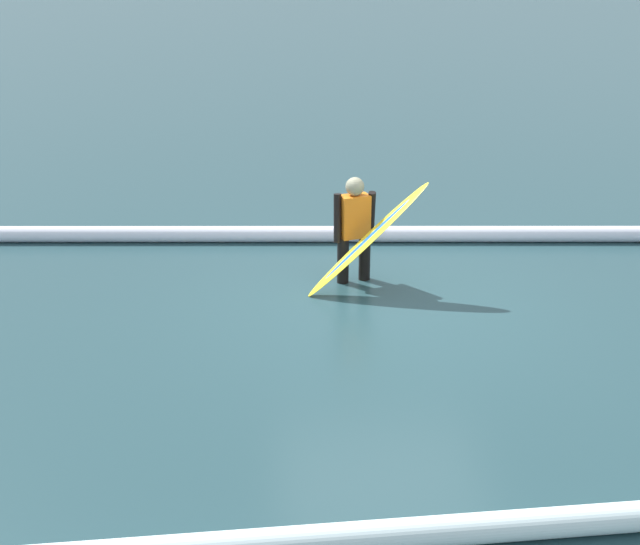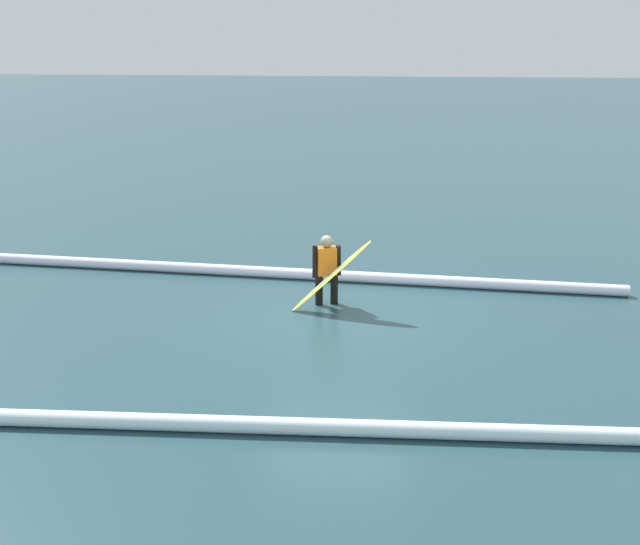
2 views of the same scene
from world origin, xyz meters
name	(u,v)px [view 2 (image 2 of 2)]	position (x,y,z in m)	size (l,w,h in m)	color
ground_plane	(339,319)	(0.00, 0.00, 0.00)	(168.65, 168.65, 0.00)	#234248
surfer	(327,266)	(0.30, -0.77, 0.71)	(0.50, 0.31, 1.28)	black
surfboard	(331,276)	(0.18, -0.40, 0.65)	(1.43, 0.45, 1.32)	yellow
wave_crest_foreground	(263,272)	(1.75, -2.27, 0.11)	(0.22, 0.22, 14.04)	white
wave_crest_midground	(126,421)	(2.25, 4.20, 0.11)	(0.21, 0.21, 21.30)	white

